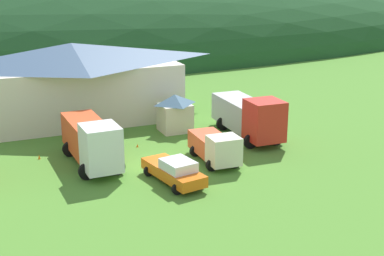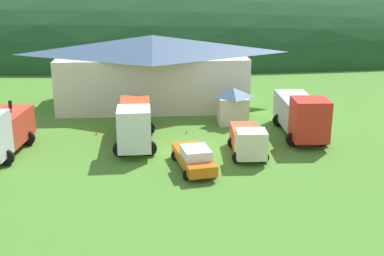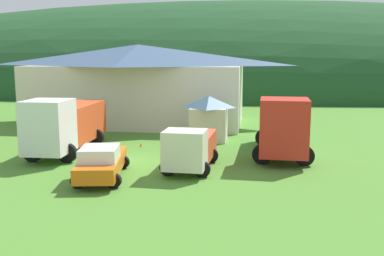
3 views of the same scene
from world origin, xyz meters
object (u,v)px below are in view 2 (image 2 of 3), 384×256
depot_building (153,69)px  traffic_cone_near_pickup (96,135)px  play_shed_cream (233,105)px  traffic_cone_mid_row (187,134)px  tow_truck_silver (0,131)px  heavy_rig_white (135,122)px  light_truck_cream (248,140)px  crane_truck_red (301,114)px  traffic_light_west (12,119)px  service_pickup_orange (194,158)px

depot_building → traffic_cone_near_pickup: depot_building is taller
play_shed_cream → depot_building: bearing=133.4°
traffic_cone_mid_row → tow_truck_silver: bearing=-163.0°
depot_building → heavy_rig_white: depot_building is taller
light_truck_cream → crane_truck_red: size_ratio=0.62×
depot_building → traffic_light_west: size_ratio=5.20×
depot_building → play_shed_cream: depot_building is taller
service_pickup_orange → traffic_cone_mid_row: bearing=170.1°
light_truck_cream → traffic_cone_near_pickup: bearing=-114.0°
play_shed_cream → light_truck_cream: size_ratio=0.60×
play_shed_cream → tow_truck_silver: 18.86m
tow_truck_silver → light_truck_cream: bearing=91.6°
depot_building → crane_truck_red: size_ratio=2.25×
heavy_rig_white → traffic_light_west: bearing=-90.4°
heavy_rig_white → crane_truck_red: size_ratio=0.96×
tow_truck_silver → light_truck_cream: size_ratio=1.35×
play_shed_cream → crane_truck_red: (4.82, -3.96, 0.22)m
light_truck_cream → crane_truck_red: crane_truck_red is taller
play_shed_cream → traffic_cone_mid_row: 5.25m
traffic_cone_near_pickup → traffic_light_west: bearing=-152.4°
heavy_rig_white → traffic_cone_mid_row: 5.09m
depot_building → heavy_rig_white: 12.70m
tow_truck_silver → traffic_cone_mid_row: 14.14m
light_truck_cream → traffic_light_west: size_ratio=1.43×
heavy_rig_white → traffic_cone_near_pickup: (-3.25, 2.75, -1.82)m
service_pickup_orange → traffic_cone_mid_row: (-0.02, 7.69, -0.83)m
heavy_rig_white → traffic_light_west: (-8.87, -0.19, 0.45)m
play_shed_cream → traffic_cone_mid_row: bearing=-146.6°
play_shed_cream → heavy_rig_white: 9.75m
traffic_light_west → traffic_cone_near_pickup: (5.62, 2.94, -2.28)m
tow_truck_silver → traffic_cone_mid_row: tow_truck_silver is taller
heavy_rig_white → crane_truck_red: (13.02, 1.30, 0.01)m
play_shed_cream → heavy_rig_white: (-8.20, -5.26, 0.21)m
service_pickup_orange → traffic_light_west: traffic_light_west is taller
crane_truck_red → traffic_light_west: traffic_light_west is taller
service_pickup_orange → traffic_cone_near_pickup: service_pickup_orange is taller
crane_truck_red → traffic_cone_near_pickup: 16.43m
play_shed_cream → light_truck_cream: bearing=-91.0°
service_pickup_orange → traffic_cone_near_pickup: 10.81m
service_pickup_orange → traffic_cone_mid_row: service_pickup_orange is taller
tow_truck_silver → traffic_cone_mid_row: bearing=112.9°
play_shed_cream → traffic_cone_near_pickup: play_shed_cream is taller
service_pickup_orange → traffic_light_west: size_ratio=1.49×
heavy_rig_white → crane_truck_red: 13.08m
depot_building → crane_truck_red: 16.28m
play_shed_cream → heavy_rig_white: size_ratio=0.38×
play_shed_cream → crane_truck_red: bearing=-39.4°
traffic_cone_near_pickup → traffic_cone_mid_row: bearing=-1.9°
depot_building → play_shed_cream: bearing=-46.6°
depot_building → traffic_light_west: bearing=-128.8°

